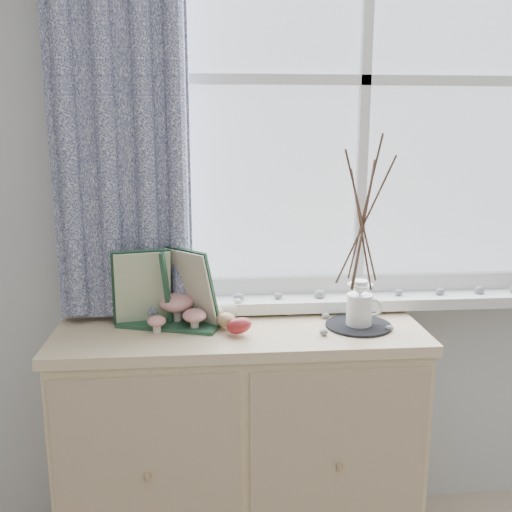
# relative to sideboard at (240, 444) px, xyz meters

# --- Properties ---
(sideboard) EXTENTS (1.20, 0.45, 0.85)m
(sideboard) POSITION_rel_sideboard_xyz_m (0.00, 0.00, 0.00)
(sideboard) COLOR beige
(sideboard) RESTS_ON ground
(botanical_book) EXTENTS (0.41, 0.24, 0.27)m
(botanical_book) POSITION_rel_sideboard_xyz_m (-0.23, -0.01, 0.56)
(botanical_book) COLOR #214630
(botanical_book) RESTS_ON sideboard
(toadstool_cluster) EXTENTS (0.19, 0.17, 0.11)m
(toadstool_cluster) POSITION_rel_sideboard_xyz_m (-0.20, 0.03, 0.49)
(toadstool_cluster) COLOR beige
(toadstool_cluster) RESTS_ON sideboard
(wooden_eggs) EXTENTS (0.14, 0.18, 0.08)m
(wooden_eggs) POSITION_rel_sideboard_xyz_m (-0.05, -0.01, 0.46)
(wooden_eggs) COLOR tan
(wooden_eggs) RESTS_ON sideboard
(songbird_figurine) EXTENTS (0.14, 0.10, 0.07)m
(songbird_figurine) POSITION_rel_sideboard_xyz_m (-0.03, 0.10, 0.46)
(songbird_figurine) COLOR white
(songbird_figurine) RESTS_ON sideboard
(crocheted_doily) EXTENTS (0.22, 0.22, 0.01)m
(crocheted_doily) POSITION_rel_sideboard_xyz_m (0.39, -0.03, 0.43)
(crocheted_doily) COLOR black
(crocheted_doily) RESTS_ON sideboard
(twig_pitcher) EXTENTS (0.26, 0.26, 0.63)m
(twig_pitcher) POSITION_rel_sideboard_xyz_m (0.39, -0.03, 0.79)
(twig_pitcher) COLOR white
(twig_pitcher) RESTS_ON crocheted_doily
(sideboard_pebbles) EXTENTS (0.33, 0.22, 0.02)m
(sideboard_pebbles) POSITION_rel_sideboard_xyz_m (0.30, 0.00, 0.43)
(sideboard_pebbles) COLOR gray
(sideboard_pebbles) RESTS_ON sideboard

